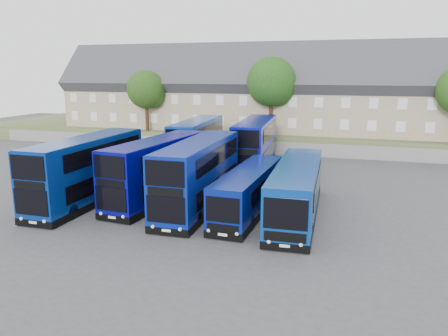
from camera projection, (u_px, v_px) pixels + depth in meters
ground at (167, 214)px, 29.46m from camera, size 120.00×120.00×0.00m
retaining_wall at (251, 147)px, 51.71m from camera, size 70.00×0.40×1.50m
earth_bank at (268, 134)px, 61.00m from camera, size 80.00×20.00×2.00m
terrace_row at (263, 94)px, 56.06m from camera, size 54.00×10.40×11.20m
dd_front_left at (87, 171)px, 31.85m from camera, size 2.73×11.93×4.74m
dd_front_mid at (158, 171)px, 32.37m from camera, size 3.71×11.62×4.54m
dd_front_right at (199, 176)px, 30.49m from camera, size 2.99×11.90×4.71m
dd_rear_left at (197, 144)px, 44.36m from camera, size 3.51×11.81×4.63m
dd_rear_right at (255, 145)px, 42.78m from camera, size 3.73×12.31×4.82m
coach_east_a at (249, 192)px, 29.53m from camera, size 2.68×11.07×3.00m
coach_east_b at (296, 191)px, 28.82m from camera, size 3.24×12.86×3.49m
tree_west at (147, 91)px, 55.34m from camera, size 4.80×4.80×7.65m
tree_mid at (273, 84)px, 51.02m from camera, size 5.76×5.76×9.18m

